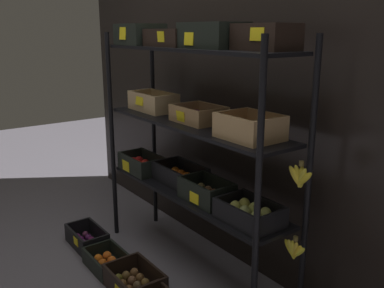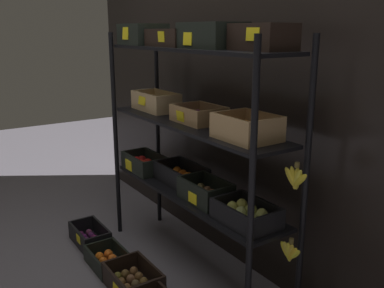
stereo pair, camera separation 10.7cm
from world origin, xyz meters
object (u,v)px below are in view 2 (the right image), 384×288
(crate_ground_kiwi, at_px, (133,282))
(crate_ground_plum, at_px, (90,238))
(display_rack, at_px, (193,122))
(crate_ground_tangerine, at_px, (108,260))

(crate_ground_kiwi, bearing_deg, crate_ground_plum, -179.07)
(display_rack, height_order, crate_ground_tangerine, display_rack)
(display_rack, bearing_deg, crate_ground_plum, -146.90)
(crate_ground_plum, height_order, crate_ground_tangerine, crate_ground_plum)
(display_rack, height_order, crate_ground_kiwi, display_rack)
(crate_ground_tangerine, height_order, crate_ground_kiwi, crate_ground_kiwi)
(display_rack, distance_m, crate_ground_tangerine, 1.10)
(crate_ground_plum, distance_m, crate_ground_kiwi, 0.69)
(display_rack, relative_size, crate_ground_tangerine, 4.96)
(crate_ground_plum, xyz_separation_m, crate_ground_tangerine, (0.36, -0.01, -0.01))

